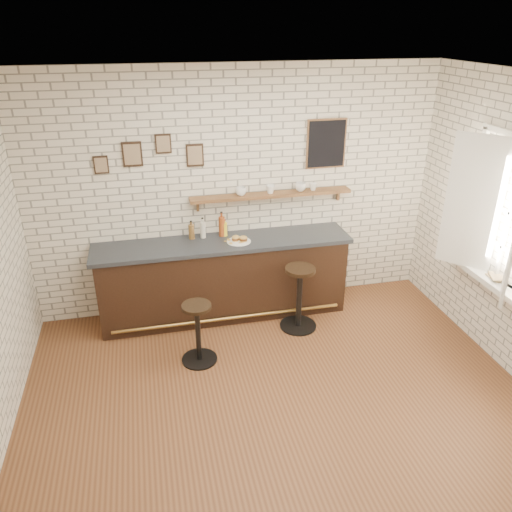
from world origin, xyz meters
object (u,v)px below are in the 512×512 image
at_px(bitters_bottle_amber, 222,226).
at_px(bar_stool_left, 198,331).
at_px(bar_counter, 224,278).
at_px(shelf_cup_a, 241,191).
at_px(book_upper, 490,276).
at_px(shelf_cup_d, 313,187).
at_px(bitters_bottle_brown, 191,231).
at_px(ciabatta_sandwich, 239,238).
at_px(bar_stool_right, 299,296).
at_px(shelf_cup_b, 270,189).
at_px(bitters_bottle_white, 203,230).
at_px(shelf_cup_c, 301,187).
at_px(book_lower, 491,278).
at_px(sandwich_plate, 239,241).
at_px(condiment_bottle_yellow, 224,229).

relative_size(bitters_bottle_amber, bar_stool_left, 0.44).
xyz_separation_m(bar_counter, bar_stool_left, (-0.44, -0.90, -0.13)).
xyz_separation_m(shelf_cup_a, book_upper, (2.36, -1.63, -0.59)).
bearing_deg(shelf_cup_d, bar_counter, 159.12).
bearing_deg(bar_counter, bitters_bottle_brown, 155.21).
distance_m(ciabatta_sandwich, bar_stool_right, 0.99).
relative_size(shelf_cup_a, shelf_cup_b, 1.17).
bearing_deg(bitters_bottle_white, bar_stool_right, -32.60).
relative_size(shelf_cup_b, shelf_cup_c, 0.82).
xyz_separation_m(ciabatta_sandwich, shelf_cup_d, (0.99, 0.26, 0.49)).
bearing_deg(bitters_bottle_amber, shelf_cup_c, 2.15).
xyz_separation_m(bar_counter, bar_stool_right, (0.82, -0.50, -0.08)).
bearing_deg(book_upper, bar_stool_right, 174.32).
relative_size(bar_counter, bar_stool_right, 3.85).
relative_size(bar_counter, book_upper, 14.65).
bearing_deg(bar_counter, shelf_cup_d, 9.66).
distance_m(shelf_cup_a, book_lower, 2.94).
distance_m(bar_stool_right, shelf_cup_c, 1.34).
relative_size(sandwich_plate, bitters_bottle_white, 1.09).
height_order(bitters_bottle_white, shelf_cup_a, shelf_cup_a).
xyz_separation_m(bitters_bottle_white, book_upper, (2.84, -1.59, -0.16)).
bearing_deg(book_upper, condiment_bottle_yellow, 169.81).
relative_size(bitters_bottle_brown, book_upper, 1.08).
bearing_deg(shelf_cup_d, shelf_cup_b, 149.46).
distance_m(condiment_bottle_yellow, shelf_cup_b, 0.74).
bearing_deg(bitters_bottle_amber, bar_counter, -96.16).
bearing_deg(sandwich_plate, bitters_bottle_amber, 126.37).
xyz_separation_m(ciabatta_sandwich, bitters_bottle_amber, (-0.17, 0.22, 0.08)).
bearing_deg(bitters_bottle_amber, shelf_cup_b, 3.48).
xyz_separation_m(bitters_bottle_brown, bitters_bottle_amber, (0.37, 0.00, 0.03)).
height_order(bitters_bottle_brown, condiment_bottle_yellow, bitters_bottle_brown).
xyz_separation_m(sandwich_plate, book_upper, (2.45, -1.36, -0.06)).
relative_size(bar_stool_right, book_lower, 4.04).
height_order(condiment_bottle_yellow, shelf_cup_b, shelf_cup_b).
relative_size(bitters_bottle_brown, book_lower, 1.15).
height_order(bar_counter, ciabatta_sandwich, ciabatta_sandwich).
relative_size(bar_stool_right, book_upper, 3.80).
height_order(bitters_bottle_white, bar_stool_right, bitters_bottle_white).
relative_size(bitters_bottle_amber, shelf_cup_c, 2.34).
distance_m(shelf_cup_a, shelf_cup_b, 0.37).
relative_size(condiment_bottle_yellow, shelf_cup_c, 1.59).
xyz_separation_m(shelf_cup_b, book_lower, (1.99, -1.64, -0.61)).
bearing_deg(condiment_bottle_yellow, book_lower, -31.89).
bearing_deg(condiment_bottle_yellow, bar_counter, -106.73).
xyz_separation_m(condiment_bottle_yellow, shelf_cup_d, (1.13, 0.04, 0.44)).
distance_m(bar_stool_right, book_lower, 2.10).
xyz_separation_m(bar_counter, ciabatta_sandwich, (0.19, -0.06, 0.55)).
xyz_separation_m(shelf_cup_d, book_lower, (1.45, -1.64, -0.60)).
distance_m(bitters_bottle_brown, bar_stool_left, 1.29).
xyz_separation_m(bar_counter, bitters_bottle_amber, (0.02, 0.16, 0.63)).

